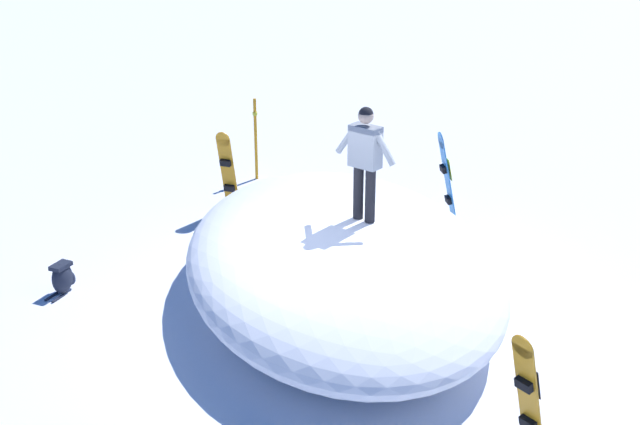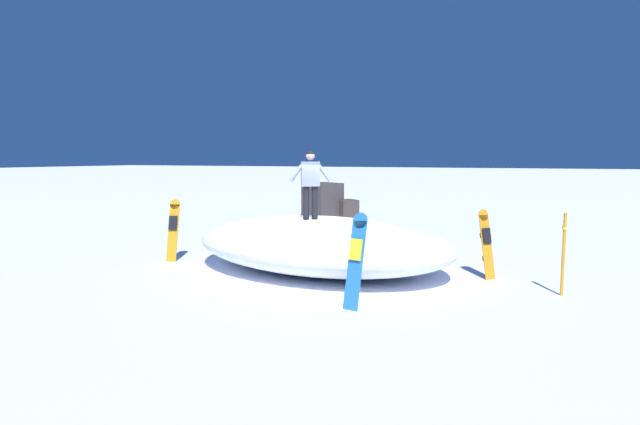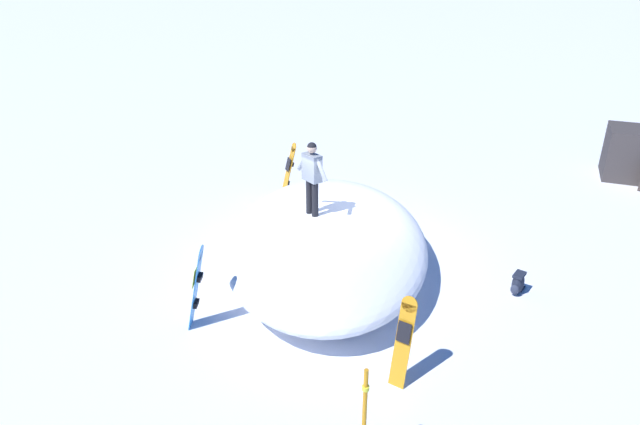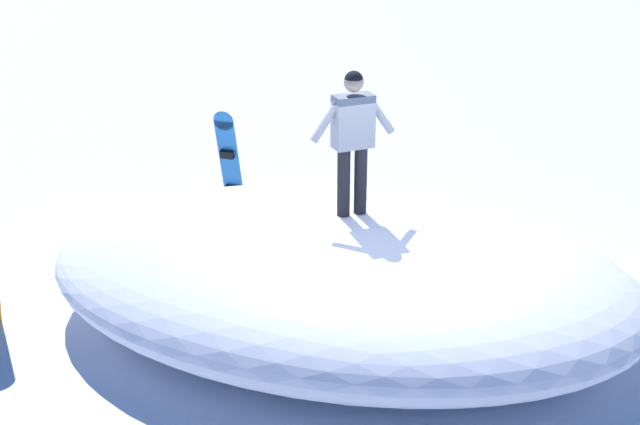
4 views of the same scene
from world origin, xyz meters
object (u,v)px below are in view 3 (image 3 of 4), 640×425
at_px(snowboard_secondary_upright, 289,170).
at_px(trail_marker_pole, 364,416).
at_px(backpack_near, 518,283).
at_px(snowboarder_standing, 312,173).
at_px(snowboard_primary_upright, 197,286).
at_px(snowboard_tertiary_upright, 404,340).

bearing_deg(snowboard_secondary_upright, trail_marker_pole, 1.31).
height_order(snowboard_secondary_upright, backpack_near, snowboard_secondary_upright).
bearing_deg(snowboarder_standing, snowboard_primary_upright, -50.05).
relative_size(snowboarder_standing, snowboard_primary_upright, 0.93).
relative_size(snowboarder_standing, snowboard_secondary_upright, 1.00).
height_order(snowboarder_standing, trail_marker_pole, snowboarder_standing).
height_order(snowboard_secondary_upright, trail_marker_pole, trail_marker_pole).
bearing_deg(snowboard_tertiary_upright, snowboarder_standing, -165.87).
relative_size(snowboard_tertiary_upright, trail_marker_pole, 0.95).
xyz_separation_m(snowboarder_standing, snowboard_primary_upright, (1.95, -2.32, -1.30)).
relative_size(snowboard_primary_upright, trail_marker_pole, 1.05).
relative_size(snowboard_tertiary_upright, backpack_near, 3.05).
xyz_separation_m(snowboard_tertiary_upright, backpack_near, (-2.15, 3.00, -0.55)).
distance_m(snowboard_tertiary_upright, trail_marker_pole, 1.79).
bearing_deg(snowboard_primary_upright, snowboard_secondary_upright, 159.75).
bearing_deg(backpack_near, snowboard_tertiary_upright, -54.36).
bearing_deg(snowboard_tertiary_upright, backpack_near, 125.64).
height_order(snowboarder_standing, snowboard_primary_upright, snowboarder_standing).
bearing_deg(snowboarder_standing, backpack_near, 66.98).
distance_m(snowboard_primary_upright, trail_marker_pole, 4.14).
bearing_deg(backpack_near, snowboard_primary_upright, -87.63).
relative_size(snowboard_secondary_upright, trail_marker_pole, 0.98).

